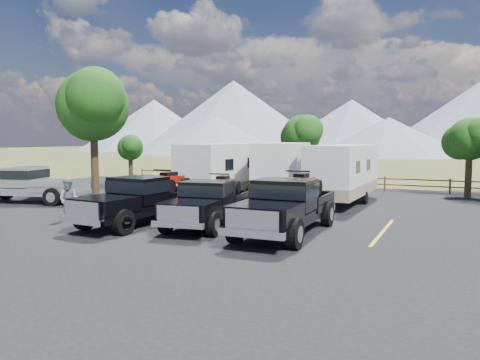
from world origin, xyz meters
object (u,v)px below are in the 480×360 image
at_px(rig_left, 143,198).
at_px(person_b, 69,200).
at_px(rig_center, 210,201).
at_px(trailer_center, 283,170).
at_px(rig_right, 287,204).
at_px(trailer_right, 343,173).
at_px(tree_big_nw, 93,106).
at_px(pickup_silver, 28,184).
at_px(person_a, 128,200).
at_px(trailer_left, 226,171).

xyz_separation_m(rig_left, person_b, (-3.18, -0.87, -0.14)).
xyz_separation_m(rig_center, trailer_center, (-0.13, 9.00, 0.73)).
height_order(rig_left, rig_right, rig_right).
height_order(rig_left, trailer_right, trailer_right).
xyz_separation_m(trailer_right, person_b, (-9.29, -10.23, -0.75)).
bearing_deg(person_b, tree_big_nw, 105.30).
height_order(tree_big_nw, pickup_silver, tree_big_nw).
bearing_deg(rig_left, person_b, -160.90).
relative_size(trailer_center, person_a, 5.33).
height_order(trailer_right, pickup_silver, trailer_right).
xyz_separation_m(rig_right, trailer_left, (-6.29, 7.51, 0.59)).
height_order(person_a, person_b, person_b).
relative_size(rig_right, trailer_center, 0.72).
height_order(trailer_left, person_a, trailer_left).
distance_m(rig_center, person_b, 6.10).
xyz_separation_m(rig_right, trailer_right, (0.06, 8.81, 0.56)).
relative_size(trailer_left, pickup_silver, 1.35).
xyz_separation_m(rig_right, person_a, (-7.06, -0.25, -0.20)).
bearing_deg(person_b, rig_left, -6.09).
bearing_deg(tree_big_nw, rig_left, -38.47).
distance_m(rig_left, person_b, 3.30).
bearing_deg(trailer_center, rig_left, -116.51).
height_order(pickup_silver, person_b, pickup_silver).
height_order(tree_big_nw, trailer_left, tree_big_nw).
relative_size(trailer_left, trailer_right, 1.02).
bearing_deg(trailer_left, tree_big_nw, -174.07).
xyz_separation_m(trailer_left, trailer_center, (2.80, 1.72, 0.03)).
bearing_deg(trailer_center, rig_center, -101.01).
height_order(tree_big_nw, rig_right, tree_big_nw).
distance_m(rig_left, trailer_right, 11.19).
height_order(rig_left, person_b, rig_left).
height_order(rig_center, person_a, rig_center).
relative_size(trailer_left, person_a, 5.23).
relative_size(trailer_left, trailer_center, 0.98).
distance_m(trailer_right, pickup_silver, 17.08).
bearing_deg(pickup_silver, tree_big_nw, 163.19).
relative_size(tree_big_nw, trailer_center, 0.84).
xyz_separation_m(rig_center, rig_right, (3.36, -0.23, 0.11)).
bearing_deg(trailer_center, person_a, -122.50).
bearing_deg(rig_center, rig_right, -11.76).
xyz_separation_m(rig_center, trailer_left, (-2.93, 7.28, 0.70)).
bearing_deg(person_a, trailer_center, -131.26).
xyz_separation_m(rig_left, rig_center, (2.69, 0.78, -0.07)).
bearing_deg(pickup_silver, trailer_right, 98.94).
bearing_deg(rig_left, trailer_right, 60.75).
bearing_deg(person_b, trailer_right, 26.43).
bearing_deg(trailer_right, trailer_left, -167.44).
xyz_separation_m(rig_center, pickup_silver, (-12.19, 1.68, 0.04)).
relative_size(rig_center, trailer_left, 0.68).
distance_m(rig_left, trailer_left, 8.09).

